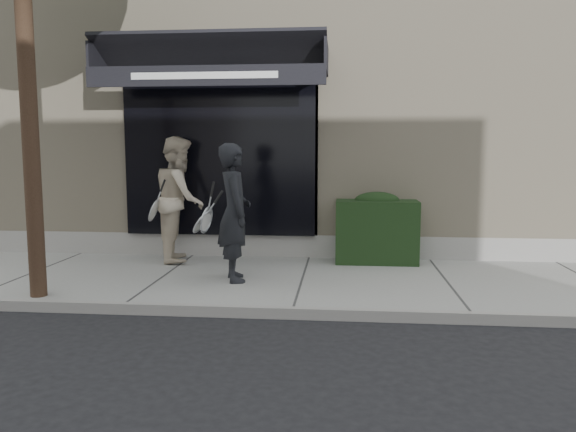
# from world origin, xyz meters

# --- Properties ---
(ground) EXTENTS (80.00, 80.00, 0.00)m
(ground) POSITION_xyz_m (0.00, 0.00, 0.00)
(ground) COLOR black
(ground) RESTS_ON ground
(sidewalk) EXTENTS (20.00, 3.00, 0.12)m
(sidewalk) POSITION_xyz_m (0.00, 0.00, 0.06)
(sidewalk) COLOR gray
(sidewalk) RESTS_ON ground
(curb) EXTENTS (20.00, 0.10, 0.14)m
(curb) POSITION_xyz_m (0.00, -1.55, 0.07)
(curb) COLOR gray
(curb) RESTS_ON ground
(building_facade) EXTENTS (14.30, 8.04, 5.64)m
(building_facade) POSITION_xyz_m (-0.01, 4.96, 2.74)
(building_facade) COLOR beige
(building_facade) RESTS_ON ground
(hedge) EXTENTS (1.30, 0.70, 1.14)m
(hedge) POSITION_xyz_m (1.10, 1.25, 0.66)
(hedge) COLOR black
(hedge) RESTS_ON sidewalk
(pedestrian_front) EXTENTS (0.84, 0.87, 1.90)m
(pedestrian_front) POSITION_xyz_m (-0.93, -0.23, 1.07)
(pedestrian_front) COLOR black
(pedestrian_front) RESTS_ON sidewalk
(pedestrian_back) EXTENTS (0.97, 1.13, 2.02)m
(pedestrian_back) POSITION_xyz_m (-2.08, 1.08, 1.13)
(pedestrian_back) COLOR beige
(pedestrian_back) RESTS_ON sidewalk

